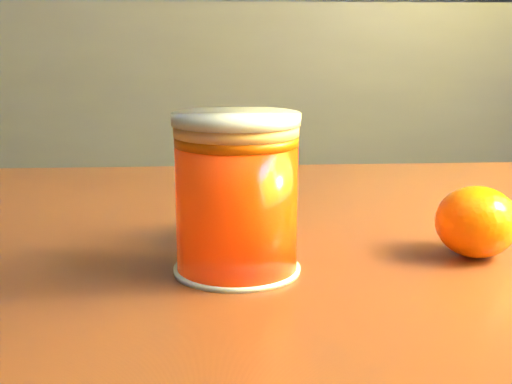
{
  "coord_description": "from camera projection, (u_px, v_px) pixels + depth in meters",
  "views": [
    {
      "loc": [
        0.89,
        -0.24,
        0.85
      ],
      "look_at": [
        0.91,
        0.24,
        0.74
      ],
      "focal_mm": 50.0,
      "sensor_mm": 36.0,
      "label": 1
    }
  ],
  "objects": [
    {
      "name": "table",
      "position": [
        293.0,
        339.0,
        0.59
      ],
      "size": [
        0.92,
        0.65,
        0.68
      ],
      "rotation": [
        0.0,
        0.0,
        0.01
      ],
      "color": "brown",
      "rests_on": "ground"
    },
    {
      "name": "juice_glass",
      "position": [
        237.0,
        195.0,
        0.48
      ],
      "size": [
        0.09,
        0.09,
        0.11
      ],
      "rotation": [
        0.0,
        0.0,
        0.3
      ],
      "color": "#FF3105",
      "rests_on": "table"
    },
    {
      "name": "orange_front",
      "position": [
        244.0,
        205.0,
        0.56
      ],
      "size": [
        0.07,
        0.07,
        0.06
      ],
      "primitive_type": "ellipsoid",
      "rotation": [
        0.0,
        0.0,
        -0.07
      ],
      "color": "#FF6905",
      "rests_on": "table"
    },
    {
      "name": "orange_back",
      "position": [
        477.0,
        222.0,
        0.52
      ],
      "size": [
        0.07,
        0.07,
        0.05
      ],
      "primitive_type": "ellipsoid",
      "rotation": [
        0.0,
        0.0,
        0.25
      ],
      "color": "#FF6905",
      "rests_on": "table"
    }
  ]
}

